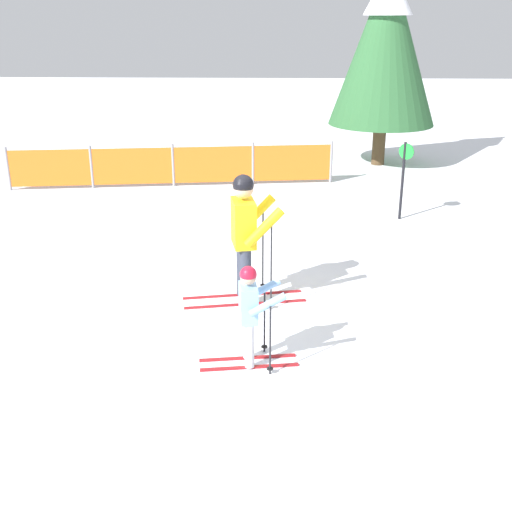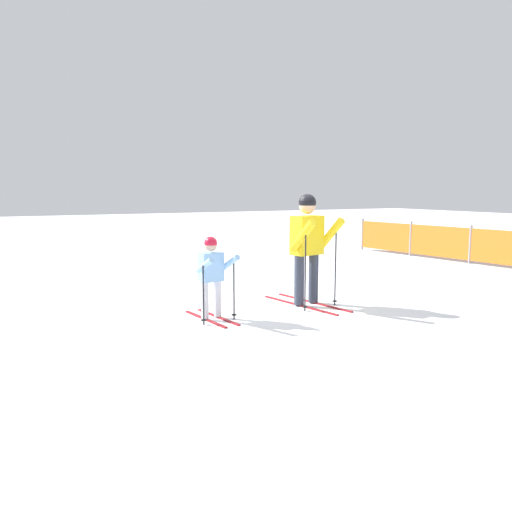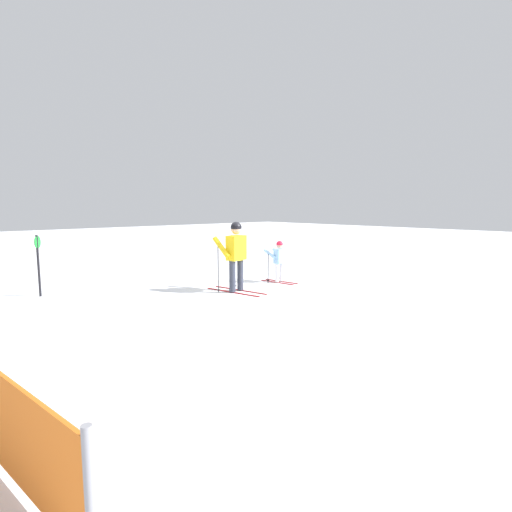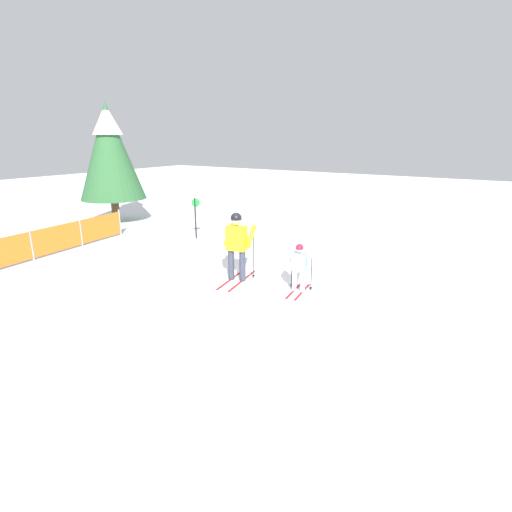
{
  "view_description": "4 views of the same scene",
  "coord_description": "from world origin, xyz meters",
  "views": [
    {
      "loc": [
        0.55,
        -7.46,
        3.52
      ],
      "look_at": [
        0.33,
        -0.84,
        0.99
      ],
      "focal_mm": 45.0,
      "sensor_mm": 36.0,
      "label": 1
    },
    {
      "loc": [
        6.39,
        -3.96,
        1.73
      ],
      "look_at": [
        0.49,
        -0.9,
        0.85
      ],
      "focal_mm": 35.0,
      "sensor_mm": 36.0,
      "label": 2
    },
    {
      "loc": [
        -7.08,
        6.14,
        2.05
      ],
      "look_at": [
        0.47,
        -0.8,
        0.75
      ],
      "focal_mm": 28.0,
      "sensor_mm": 36.0,
      "label": 3
    },
    {
      "loc": [
        -7.32,
        -5.22,
        3.36
      ],
      "look_at": [
        0.29,
        -0.32,
        0.65
      ],
      "focal_mm": 28.0,
      "sensor_mm": 36.0,
      "label": 4
    }
  ],
  "objects": [
    {
      "name": "ground_plane",
      "position": [
        0.0,
        0.0,
        0.0
      ],
      "size": [
        60.0,
        60.0,
        0.0
      ],
      "primitive_type": "plane",
      "color": "white"
    },
    {
      "name": "skier_adult",
      "position": [
        0.16,
        0.14,
        1.0
      ],
      "size": [
        1.61,
        0.78,
        1.67
      ],
      "rotation": [
        0.0,
        0.0,
        0.19
      ],
      "color": "maroon",
      "rests_on": "ground_plane"
    },
    {
      "name": "skier_child",
      "position": [
        0.29,
        -1.46,
        0.66
      ],
      "size": [
        1.07,
        0.53,
        1.12
      ],
      "rotation": [
        0.0,
        0.0,
        0.15
      ],
      "color": "maroon",
      "rests_on": "ground_plane"
    },
    {
      "name": "safety_fence",
      "position": [
        -1.66,
        5.92,
        0.46
      ],
      "size": [
        6.84,
        0.94,
        0.91
      ],
      "rotation": [
        0.0,
        0.0,
        0.13
      ],
      "color": "gray",
      "rests_on": "ground_plane"
    }
  ]
}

